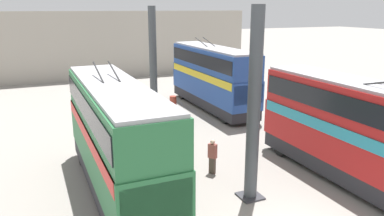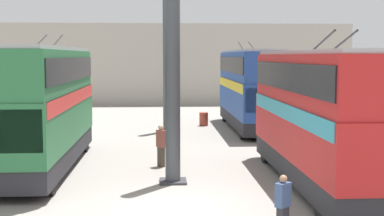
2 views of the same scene
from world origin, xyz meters
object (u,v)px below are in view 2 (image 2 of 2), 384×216
Objects in this scene: bus_left_near at (319,109)px; person_by_left_row at (283,203)px; oil_drum at (204,119)px; bus_left_far at (249,84)px; person_aisle_midway at (161,144)px; bus_right_far at (44,100)px.

person_by_left_row is at bearing 154.41° from bus_left_near.
person_by_left_row is at bearing -179.26° from oil_drum.
bus_left_far is at bearing -122.94° from oil_drum.
person_by_left_row is at bearing -102.98° from person_aisle_midway.
bus_left_near is 6.96m from person_aisle_midway.
bus_left_far is 6.23× the size of person_aisle_midway.
person_aisle_midway is at bearing 167.62° from oil_drum.
bus_left_far reaches higher than bus_left_near.
person_aisle_midway is 13.47m from oil_drum.
person_aisle_midway is 9.37m from person_by_left_row.
bus_left_far is at bearing -41.96° from bus_right_far.
bus_left_near is 1.01× the size of bus_right_far.
bus_left_near is at bearing -170.66° from oil_drum.
oil_drum is at bearing 44.85° from person_aisle_midway.
oil_drum is (21.97, 0.28, -0.38)m from person_by_left_row.
bus_left_far is 1.00× the size of bus_right_far.
oil_drum is at bearing 9.34° from bus_left_near.
bus_right_far is (3.39, 10.44, 0.10)m from bus_left_near.
bus_left_far is 7.09× the size of person_by_left_row.
bus_left_far reaches higher than oil_drum.
bus_left_near is 15.00m from bus_left_far.
bus_left_near is 12.65× the size of oil_drum.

